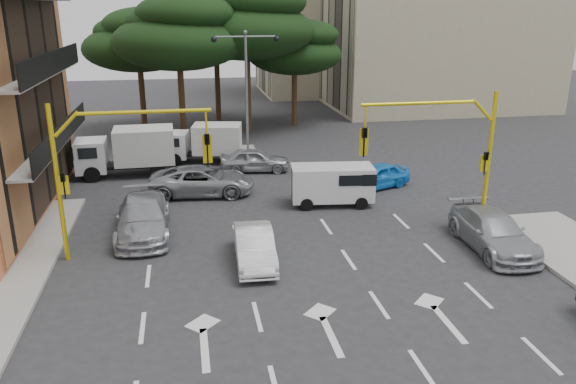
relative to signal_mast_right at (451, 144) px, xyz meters
name	(u,v)px	position (x,y,z in m)	size (l,w,h in m)	color
ground	(298,264)	(-6.80, -1.99, -3.88)	(120.00, 120.00, 0.00)	#28282B
median_strip	(248,157)	(-6.80, 14.01, -3.81)	(1.40, 6.00, 0.15)	gray
apartment_beige_near	(441,6)	(13.15, 30.01, 5.47)	(20.20, 12.15, 18.70)	tan
apartment_beige_far	(334,16)	(6.15, 42.01, 4.47)	(16.20, 12.15, 16.70)	tan
pine_left_near	(179,32)	(-10.75, 19.96, 3.72)	(9.15, 9.15, 10.23)	#382616
pine_center	(247,21)	(-5.75, 21.96, 4.41)	(9.98, 9.98, 11.16)	#382616
pine_left_far	(139,40)	(-13.75, 23.96, 3.03)	(8.32, 8.32, 9.30)	#382616
pine_right	(295,47)	(-1.75, 23.96, 2.33)	(7.49, 7.49, 8.37)	#382616
pine_back	(216,28)	(-7.75, 26.96, 3.72)	(9.15, 9.15, 10.23)	#382616
signal_mast_right	(451,144)	(0.00, 0.00, 0.00)	(5.79, 0.37, 6.00)	yellow
signal_mast_left	(106,160)	(-13.61, 0.00, 0.00)	(5.79, 0.37, 6.00)	yellow
street_lamp_center	(246,72)	(-6.80, 14.01, 1.54)	(4.16, 0.36, 7.77)	slate
car_white_hatch	(255,246)	(-8.37, -1.58, -3.22)	(1.40, 4.01, 1.32)	silver
car_blue_compact	(376,176)	(-0.80, 6.47, -3.22)	(1.56, 3.88, 1.32)	blue
car_silver_wagon	(143,217)	(-12.66, 2.06, -3.11)	(2.18, 5.36, 1.56)	#A3A5AB
car_silver_cross_a	(202,181)	(-10.00, 7.04, -3.15)	(2.45, 5.31, 1.48)	#95989C
car_silver_cross_b	(255,160)	(-6.78, 10.88, -3.19)	(1.64, 4.07, 1.39)	#A1A4A9
car_silver_parked	(493,231)	(1.12, -2.01, -3.15)	(2.07, 5.09, 1.48)	#9EA1A5
van_white	(332,185)	(-3.80, 4.36, -2.90)	(1.79, 3.95, 1.97)	silver
box_truck_a	(127,152)	(-14.04, 11.39, -2.52)	(2.32, 5.53, 2.72)	silver
box_truck_b	(203,143)	(-9.63, 13.51, -2.69)	(2.04, 4.85, 2.39)	silver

